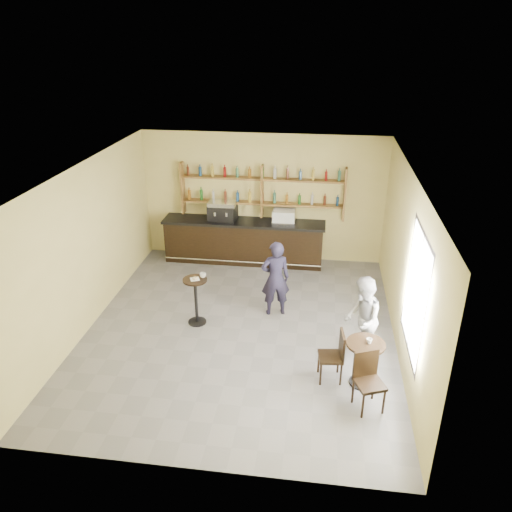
# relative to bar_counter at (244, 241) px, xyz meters

# --- Properties ---
(floor) EXTENTS (7.00, 7.00, 0.00)m
(floor) POSITION_rel_bar_counter_xyz_m (0.43, -3.15, -0.55)
(floor) COLOR slate
(floor) RESTS_ON ground
(ceiling) EXTENTS (7.00, 7.00, 0.00)m
(ceiling) POSITION_rel_bar_counter_xyz_m (0.43, -3.15, 2.65)
(ceiling) COLOR white
(ceiling) RESTS_ON wall_back
(wall_back) EXTENTS (7.00, 0.00, 7.00)m
(wall_back) POSITION_rel_bar_counter_xyz_m (0.43, 0.35, 1.05)
(wall_back) COLOR #D4C678
(wall_back) RESTS_ON floor
(wall_front) EXTENTS (7.00, 0.00, 7.00)m
(wall_front) POSITION_rel_bar_counter_xyz_m (0.43, -6.65, 1.05)
(wall_front) COLOR #D4C678
(wall_front) RESTS_ON floor
(wall_left) EXTENTS (0.00, 7.00, 7.00)m
(wall_left) POSITION_rel_bar_counter_xyz_m (-2.57, -3.15, 1.05)
(wall_left) COLOR #D4C678
(wall_left) RESTS_ON floor
(wall_right) EXTENTS (0.00, 7.00, 7.00)m
(wall_right) POSITION_rel_bar_counter_xyz_m (3.43, -3.15, 1.05)
(wall_right) COLOR #D4C678
(wall_right) RESTS_ON floor
(window_pane) EXTENTS (0.00, 2.00, 2.00)m
(window_pane) POSITION_rel_bar_counter_xyz_m (3.42, -4.35, 1.15)
(window_pane) COLOR white
(window_pane) RESTS_ON wall_right
(window_frame) EXTENTS (0.04, 1.70, 2.10)m
(window_frame) POSITION_rel_bar_counter_xyz_m (3.42, -4.35, 1.15)
(window_frame) COLOR black
(window_frame) RESTS_ON wall_right
(shelf_unit) EXTENTS (4.00, 0.26, 1.40)m
(shelf_unit) POSITION_rel_bar_counter_xyz_m (0.43, 0.22, 1.26)
(shelf_unit) COLOR brown
(shelf_unit) RESTS_ON wall_back
(liquor_bottles) EXTENTS (3.68, 0.10, 1.00)m
(liquor_bottles) POSITION_rel_bar_counter_xyz_m (0.43, 0.22, 1.43)
(liquor_bottles) COLOR #8C5919
(liquor_bottles) RESTS_ON shelf_unit
(bar_counter) EXTENTS (4.04, 0.79, 1.09)m
(bar_counter) POSITION_rel_bar_counter_xyz_m (0.00, 0.00, 0.00)
(bar_counter) COLOR black
(bar_counter) RESTS_ON floor
(espresso_machine) EXTENTS (0.72, 0.51, 0.48)m
(espresso_machine) POSITION_rel_bar_counter_xyz_m (-0.53, 0.00, 0.79)
(espresso_machine) COLOR black
(espresso_machine) RESTS_ON bar_counter
(pastry_case) EXTENTS (0.58, 0.47, 0.33)m
(pastry_case) POSITION_rel_bar_counter_xyz_m (1.00, 0.00, 0.71)
(pastry_case) COLOR silver
(pastry_case) RESTS_ON bar_counter
(pedestal_table) EXTENTS (0.50, 0.50, 0.99)m
(pedestal_table) POSITION_rel_bar_counter_xyz_m (-0.49, -3.03, -0.05)
(pedestal_table) COLOR black
(pedestal_table) RESTS_ON floor
(napkin) EXTENTS (0.23, 0.23, 0.00)m
(napkin) POSITION_rel_bar_counter_xyz_m (-0.49, -3.03, 0.45)
(napkin) COLOR white
(napkin) RESTS_ON pedestal_table
(donut) EXTENTS (0.13, 0.13, 0.04)m
(donut) POSITION_rel_bar_counter_xyz_m (-0.48, -3.04, 0.47)
(donut) COLOR gold
(donut) RESTS_ON napkin
(cup_pedestal) EXTENTS (0.15, 0.15, 0.10)m
(cup_pedestal) POSITION_rel_bar_counter_xyz_m (-0.35, -2.93, 0.49)
(cup_pedestal) COLOR white
(cup_pedestal) RESTS_ON pedestal_table
(man_main) EXTENTS (0.67, 0.52, 1.63)m
(man_main) POSITION_rel_bar_counter_xyz_m (1.04, -2.44, 0.27)
(man_main) COLOR black
(man_main) RESTS_ON floor
(cafe_table) EXTENTS (0.77, 0.77, 0.81)m
(cafe_table) POSITION_rel_bar_counter_xyz_m (2.73, -4.51, -0.14)
(cafe_table) COLOR black
(cafe_table) RESTS_ON floor
(cup_cafe) EXTENTS (0.11, 0.11, 0.09)m
(cup_cafe) POSITION_rel_bar_counter_xyz_m (2.78, -4.51, 0.31)
(cup_cafe) COLOR white
(cup_cafe) RESTS_ON cafe_table
(chair_west) EXTENTS (0.44, 0.44, 0.92)m
(chair_west) POSITION_rel_bar_counter_xyz_m (2.18, -4.46, -0.09)
(chair_west) COLOR black
(chair_west) RESTS_ON floor
(chair_south) EXTENTS (0.54, 0.54, 0.96)m
(chair_south) POSITION_rel_bar_counter_xyz_m (2.78, -5.11, -0.07)
(chair_south) COLOR black
(chair_south) RESTS_ON floor
(patron_second) EXTENTS (0.63, 0.80, 1.60)m
(patron_second) POSITION_rel_bar_counter_xyz_m (2.70, -3.77, 0.25)
(patron_second) COLOR gray
(patron_second) RESTS_ON floor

